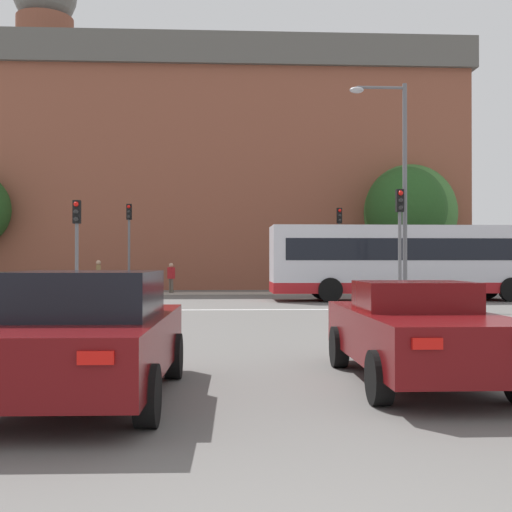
{
  "coord_description": "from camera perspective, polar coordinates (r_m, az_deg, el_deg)",
  "views": [
    {
      "loc": [
        -0.67,
        -2.9,
        1.67
      ],
      "look_at": [
        0.71,
        24.5,
        1.89
      ],
      "focal_mm": 45.0,
      "sensor_mm": 36.0,
      "label": 1
    }
  ],
  "objects": [
    {
      "name": "traffic_light_near_left",
      "position": [
        22.81,
        -15.65,
        1.77
      ],
      "size": [
        0.26,
        0.31,
        3.76
      ],
      "color": "slate",
      "rests_on": "ground_plane"
    },
    {
      "name": "tree_by_building",
      "position": [
        38.82,
        13.49,
        3.7
      ],
      "size": [
        5.47,
        5.47,
        7.36
      ],
      "color": "#4C3823",
      "rests_on": "ground_plane"
    },
    {
      "name": "bus_crossing_lead",
      "position": [
        28.14,
        13.76,
        -0.39
      ],
      "size": [
        12.12,
        2.66,
        3.16
      ],
      "rotation": [
        0.0,
        0.0,
        -1.57
      ],
      "color": "silver",
      "rests_on": "ground_plane"
    },
    {
      "name": "far_pavement",
      "position": [
        33.29,
        -1.74,
        -3.33
      ],
      "size": [
        69.64,
        2.5,
        0.01
      ],
      "primitive_type": "cube",
      "color": "#A09B91",
      "rests_on": "ground_plane"
    },
    {
      "name": "pedestrian_waiting",
      "position": [
        33.88,
        -13.83,
        -1.56
      ],
      "size": [
        0.29,
        0.43,
        1.72
      ],
      "rotation": [
        0.0,
        0.0,
        4.9
      ],
      "color": "black",
      "rests_on": "ground_plane"
    },
    {
      "name": "stop_line_strip",
      "position": [
        22.07,
        -1.15,
        -4.79
      ],
      "size": [
        8.68,
        0.3,
        0.01
      ],
      "primitive_type": "cube",
      "color": "silver",
      "rests_on": "ground_plane"
    },
    {
      "name": "car_roadster_right",
      "position": [
        9.15,
        14.06,
        -6.53
      ],
      "size": [
        1.92,
        4.38,
        1.39
      ],
      "rotation": [
        0.0,
        0.0,
        -0.01
      ],
      "color": "#600C0F",
      "rests_on": "ground_plane"
    },
    {
      "name": "pedestrian_walking_east",
      "position": [
        33.83,
        -7.55,
        -1.74
      ],
      "size": [
        0.42,
        0.45,
        1.57
      ],
      "rotation": [
        0.0,
        0.0,
        2.24
      ],
      "color": "brown",
      "rests_on": "ground_plane"
    },
    {
      "name": "car_saloon_left",
      "position": [
        8.06,
        -14.95,
        -6.76
      ],
      "size": [
        2.16,
        4.42,
        1.55
      ],
      "rotation": [
        0.0,
        0.0,
        -0.02
      ],
      "color": "#600C0F",
      "rests_on": "ground_plane"
    },
    {
      "name": "traffic_light_near_right",
      "position": [
        23.11,
        12.67,
        2.41
      ],
      "size": [
        0.26,
        0.31,
        4.2
      ],
      "color": "slate",
      "rests_on": "ground_plane"
    },
    {
      "name": "tree_distant",
      "position": [
        36.5,
        13.19,
        4.06
      ],
      "size": [
        4.47,
        4.47,
        6.9
      ],
      "color": "#4C3823",
      "rests_on": "ground_plane"
    },
    {
      "name": "traffic_light_far_left",
      "position": [
        33.15,
        -11.22,
        1.94
      ],
      "size": [
        0.26,
        0.31,
        4.58
      ],
      "color": "slate",
      "rests_on": "ground_plane"
    },
    {
      "name": "street_lamp_junction",
      "position": [
        23.57,
        12.34,
        7.24
      ],
      "size": [
        2.06,
        0.36,
        8.02
      ],
      "color": "slate",
      "rests_on": "ground_plane"
    },
    {
      "name": "brick_civic_building",
      "position": [
        45.24,
        -5.39,
        7.24
      ],
      "size": [
        33.53,
        15.96,
        22.19
      ],
      "color": "brown",
      "rests_on": "ground_plane"
    },
    {
      "name": "traffic_light_far_right",
      "position": [
        33.52,
        7.43,
        1.76
      ],
      "size": [
        0.26,
        0.31,
        4.43
      ],
      "color": "slate",
      "rests_on": "ground_plane"
    }
  ]
}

